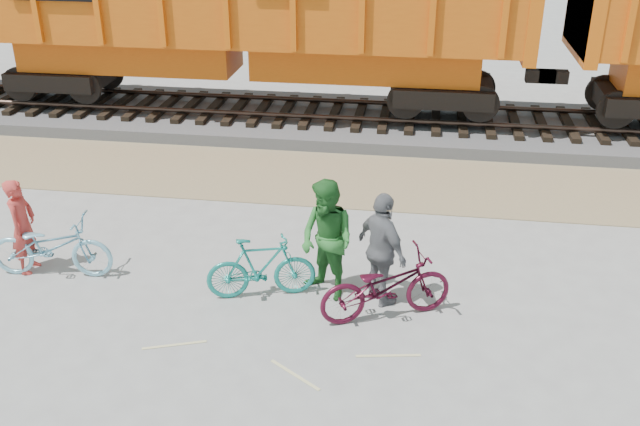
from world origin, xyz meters
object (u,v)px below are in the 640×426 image
at_px(hopper_car_center, 243,6).
at_px(bicycle_blue, 51,246).
at_px(bicycle_teal, 261,268).
at_px(bicycle_maroon, 386,286).
at_px(person_solo, 23,226).
at_px(person_woman, 382,250).
at_px(person_man, 327,240).

xyz_separation_m(hopper_car_center, bicycle_blue, (-1.27, -8.21, -2.48)).
xyz_separation_m(bicycle_teal, bicycle_maroon, (1.95, -0.30, 0.02)).
relative_size(bicycle_maroon, person_solo, 1.24).
bearing_deg(person_woman, person_man, 42.20).
height_order(bicycle_maroon, person_man, person_man).
bearing_deg(person_woman, bicycle_blue, 48.44).
bearing_deg(bicycle_blue, hopper_car_center, -14.17).
xyz_separation_m(bicycle_maroon, person_man, (-0.95, 0.50, 0.43)).
bearing_deg(person_man, bicycle_blue, -141.87).
bearing_deg(bicycle_maroon, bicycle_blue, 61.72).
height_order(bicycle_blue, person_man, person_man).
height_order(bicycle_blue, bicycle_maroon, bicycle_maroon).
height_order(bicycle_blue, person_solo, person_solo).
distance_m(bicycle_teal, person_man, 1.12).
height_order(hopper_car_center, bicycle_maroon, hopper_car_center).
xyz_separation_m(bicycle_blue, bicycle_teal, (3.52, -0.14, -0.02)).
distance_m(bicycle_blue, person_woman, 5.38).
xyz_separation_m(bicycle_teal, person_solo, (-4.02, 0.24, 0.30)).
xyz_separation_m(bicycle_maroon, person_woman, (-0.10, 0.40, 0.38)).
relative_size(bicycle_maroon, person_woman, 1.10).
bearing_deg(person_woman, hopper_car_center, -14.72).
xyz_separation_m(bicycle_blue, bicycle_maroon, (5.47, -0.43, 0.00)).
relative_size(bicycle_blue, person_solo, 1.23).
height_order(hopper_car_center, bicycle_blue, hopper_car_center).
bearing_deg(bicycle_blue, person_solo, 73.28).
bearing_deg(person_man, bicycle_teal, -131.37).
bearing_deg(person_man, person_solo, -143.09).
bearing_deg(bicycle_maroon, bicycle_teal, 57.55).
bearing_deg(person_woman, bicycle_maroon, 152.85).
bearing_deg(bicycle_teal, person_man, -95.08).
bearing_deg(hopper_car_center, bicycle_blue, -98.77).
bearing_deg(person_solo, bicycle_blue, -104.06).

